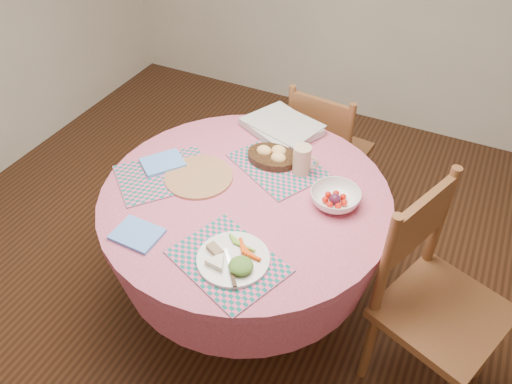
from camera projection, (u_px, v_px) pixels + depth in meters
ground at (247, 301)px, 2.60m from camera, size 4.00×4.00×0.00m
dining_table at (246, 226)px, 2.24m from camera, size 1.24×1.24×0.75m
chair_right at (433, 297)px, 1.99m from camera, size 0.57×0.59×0.99m
chair_back at (326, 150)px, 2.83m from camera, size 0.44×0.43×0.88m
placemat_front at (228, 261)px, 1.82m from camera, size 0.48×0.43×0.01m
placemat_left at (164, 175)px, 2.20m from camera, size 0.49×0.50×0.01m
placemat_back at (278, 165)px, 2.25m from camera, size 0.49×0.45×0.01m
wicker_trivet at (199, 177)px, 2.18m from camera, size 0.30×0.30×0.01m
napkin_near at (137, 234)px, 1.92m from camera, size 0.18×0.14×0.01m
napkin_far at (163, 163)px, 2.25m from camera, size 0.22×0.23×0.01m
dinner_plate at (234, 259)px, 1.81m from camera, size 0.27×0.27×0.05m
bread_bowl at (272, 156)px, 2.25m from camera, size 0.23×0.23×0.08m
latte_mug at (302, 160)px, 2.17m from camera, size 0.12×0.08×0.13m
fruit_bowl at (335, 198)px, 2.04m from camera, size 0.24×0.24×0.06m
newspaper_stack at (282, 126)px, 2.44m from camera, size 0.42×0.39×0.04m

